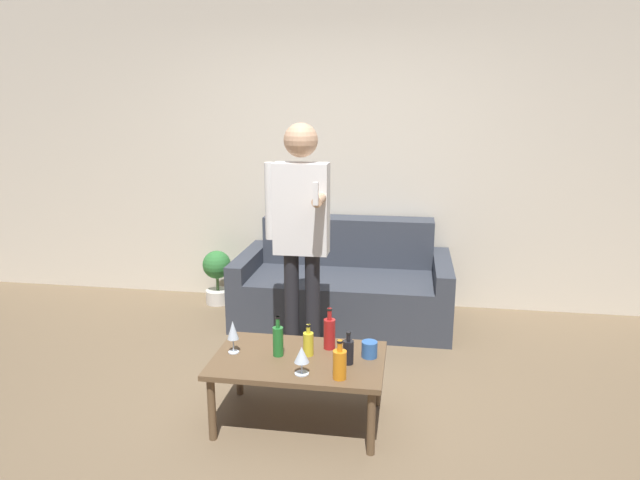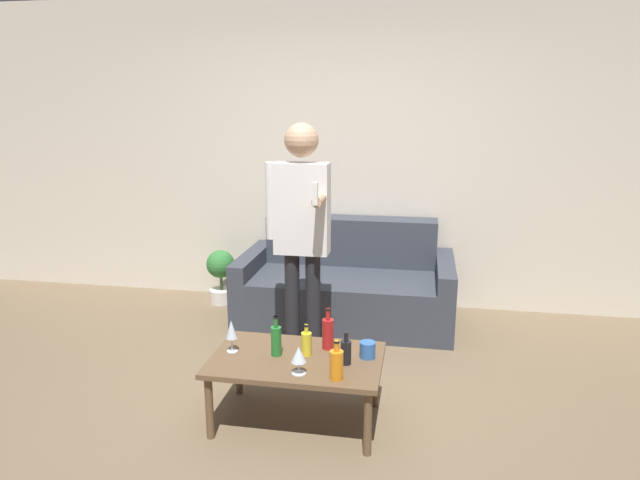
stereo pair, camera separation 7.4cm
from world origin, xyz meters
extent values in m
plane|color=#756047|center=(0.00, 0.00, 0.00)|extent=(16.00, 16.00, 0.00)
cube|color=beige|center=(0.00, 2.17, 1.35)|extent=(8.00, 0.06, 2.70)
cube|color=#383D47|center=(0.09, 1.52, 0.21)|extent=(1.48, 0.67, 0.41)
cube|color=#383D47|center=(0.09, 1.99, 0.41)|extent=(1.48, 0.26, 0.82)
cube|color=#383D47|center=(-0.72, 1.65, 0.28)|extent=(0.14, 0.93, 0.55)
cube|color=#383D47|center=(0.90, 1.65, 0.28)|extent=(0.14, 0.93, 0.55)
cube|color=brown|center=(0.03, 0.05, 0.39)|extent=(0.97, 0.61, 0.03)
cylinder|color=brown|center=(-0.41, -0.20, 0.19)|extent=(0.04, 0.04, 0.37)
cylinder|color=brown|center=(0.46, -0.20, 0.19)|extent=(0.04, 0.04, 0.37)
cylinder|color=brown|center=(-0.41, 0.30, 0.19)|extent=(0.04, 0.04, 0.37)
cylinder|color=brown|center=(0.46, 0.30, 0.19)|extent=(0.04, 0.04, 0.37)
cylinder|color=#23752D|center=(-0.09, 0.06, 0.49)|extent=(0.06, 0.06, 0.17)
cylinder|color=#23752D|center=(-0.09, 0.06, 0.60)|extent=(0.02, 0.02, 0.07)
cylinder|color=black|center=(-0.09, 0.06, 0.63)|extent=(0.03, 0.03, 0.01)
cylinder|color=#B21E1E|center=(0.18, 0.20, 0.49)|extent=(0.07, 0.07, 0.18)
cylinder|color=#B21E1E|center=(0.18, 0.20, 0.61)|extent=(0.03, 0.03, 0.07)
cylinder|color=black|center=(0.18, 0.20, 0.64)|extent=(0.03, 0.03, 0.01)
cylinder|color=yellow|center=(0.07, 0.09, 0.47)|extent=(0.06, 0.06, 0.13)
cylinder|color=yellow|center=(0.07, 0.09, 0.56)|extent=(0.02, 0.02, 0.05)
cylinder|color=black|center=(0.07, 0.09, 0.58)|extent=(0.03, 0.03, 0.01)
cylinder|color=orange|center=(0.29, -0.16, 0.48)|extent=(0.07, 0.07, 0.15)
cylinder|color=orange|center=(0.29, -0.16, 0.58)|extent=(0.03, 0.03, 0.06)
cylinder|color=black|center=(0.29, -0.16, 0.61)|extent=(0.03, 0.03, 0.01)
cylinder|color=black|center=(0.31, 0.02, 0.47)|extent=(0.06, 0.06, 0.13)
cylinder|color=black|center=(0.31, 0.02, 0.56)|extent=(0.02, 0.02, 0.05)
cylinder|color=black|center=(0.31, 0.02, 0.58)|extent=(0.03, 0.03, 0.01)
cylinder|color=silver|center=(0.08, -0.14, 0.40)|extent=(0.08, 0.08, 0.01)
cylinder|color=silver|center=(0.08, -0.14, 0.44)|extent=(0.01, 0.01, 0.06)
cone|color=silver|center=(0.08, -0.14, 0.51)|extent=(0.08, 0.08, 0.09)
cylinder|color=silver|center=(-0.36, 0.06, 0.40)|extent=(0.06, 0.06, 0.01)
cylinder|color=silver|center=(-0.36, 0.06, 0.44)|extent=(0.01, 0.01, 0.08)
cone|color=silver|center=(-0.36, 0.06, 0.54)|extent=(0.07, 0.07, 0.11)
cylinder|color=#3366B2|center=(0.42, 0.13, 0.45)|extent=(0.09, 0.09, 0.09)
cylinder|color=#232328|center=(-0.17, 0.79, 0.41)|extent=(0.10, 0.10, 0.81)
cylinder|color=#232328|center=(-0.02, 0.79, 0.41)|extent=(0.10, 0.10, 0.81)
cube|color=white|center=(-0.09, 0.79, 1.12)|extent=(0.36, 0.16, 0.61)
sphere|color=tan|center=(-0.09, 0.79, 1.57)|extent=(0.22, 0.22, 0.22)
cylinder|color=white|center=(-0.31, 0.79, 1.16)|extent=(0.07, 0.07, 0.52)
cylinder|color=tan|center=(0.05, 0.66, 1.21)|extent=(0.07, 0.26, 0.07)
cube|color=white|center=(0.05, 0.50, 1.27)|extent=(0.03, 0.03, 0.14)
cylinder|color=silver|center=(-1.10, 1.89, 0.06)|extent=(0.22, 0.22, 0.12)
cylinder|color=#476B38|center=(-1.10, 1.89, 0.20)|extent=(0.03, 0.03, 0.15)
sphere|color=#337A38|center=(-1.10, 1.89, 0.37)|extent=(0.26, 0.26, 0.26)
camera|label=1|loc=(0.61, -2.87, 1.82)|focal=32.00mm
camera|label=2|loc=(0.69, -2.85, 1.82)|focal=32.00mm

